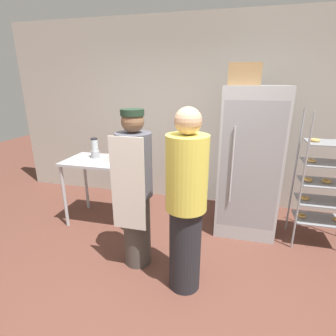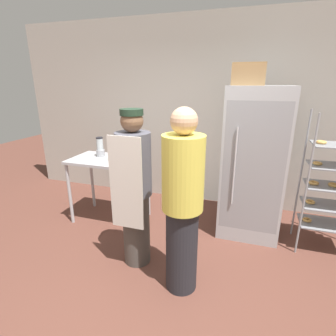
{
  "view_description": "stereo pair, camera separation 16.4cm",
  "coord_description": "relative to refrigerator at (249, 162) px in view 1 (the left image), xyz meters",
  "views": [
    {
      "loc": [
        0.56,
        -1.79,
        1.91
      ],
      "look_at": [
        -0.09,
        0.75,
        1.05
      ],
      "focal_mm": 28.0,
      "sensor_mm": 36.0,
      "label": 1
    },
    {
      "loc": [
        0.71,
        -1.75,
        1.91
      ],
      "look_at": [
        -0.09,
        0.75,
        1.05
      ],
      "focal_mm": 28.0,
      "sensor_mm": 36.0,
      "label": 2
    }
  ],
  "objects": [
    {
      "name": "prep_counter",
      "position": [
        -1.89,
        -0.28,
        -0.15
      ],
      "size": [
        1.03,
        0.63,
        0.91
      ],
      "color": "#ADAFB5",
      "rests_on": "ground_plane"
    },
    {
      "name": "person_baker",
      "position": [
        -1.14,
        -1.04,
        -0.07
      ],
      "size": [
        0.35,
        0.37,
        1.67
      ],
      "color": "#47423D",
      "rests_on": "ground_plane"
    },
    {
      "name": "back_wall",
      "position": [
        -0.77,
        0.83,
        0.49
      ],
      "size": [
        6.4,
        0.12,
        2.86
      ],
      "primitive_type": "cube",
      "color": "#ADA89E",
      "rests_on": "ground_plane"
    },
    {
      "name": "cardboard_storage_box",
      "position": [
        -0.15,
        -0.04,
        1.05
      ],
      "size": [
        0.37,
        0.34,
        0.24
      ],
      "color": "#937047",
      "rests_on": "refrigerator"
    },
    {
      "name": "ground_plane",
      "position": [
        -0.77,
        -1.56,
        -0.94
      ],
      "size": [
        14.0,
        14.0,
        0.0
      ],
      "primitive_type": "plane",
      "color": "brown"
    },
    {
      "name": "refrigerator",
      "position": [
        0.0,
        0.0,
        0.0
      ],
      "size": [
        0.74,
        0.71,
        1.87
      ],
      "color": "#ADAFB5",
      "rests_on": "ground_plane"
    },
    {
      "name": "baking_rack",
      "position": [
        0.88,
        -0.14,
        -0.14
      ],
      "size": [
        0.64,
        0.43,
        1.62
      ],
      "color": "#93969B",
      "rests_on": "ground_plane"
    },
    {
      "name": "blender_pitcher",
      "position": [
        -2.06,
        -0.19,
        0.09
      ],
      "size": [
        0.12,
        0.12,
        0.28
      ],
      "color": "#99999E",
      "rests_on": "prep_counter"
    },
    {
      "name": "donut_box",
      "position": [
        -1.7,
        -0.25,
        0.02
      ],
      "size": [
        0.29,
        0.23,
        0.27
      ],
      "color": "silver",
      "rests_on": "prep_counter"
    },
    {
      "name": "person_customer",
      "position": [
        -0.58,
        -1.27,
        -0.06
      ],
      "size": [
        0.37,
        0.37,
        1.73
      ],
      "color": "#232328",
      "rests_on": "ground_plane"
    }
  ]
}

